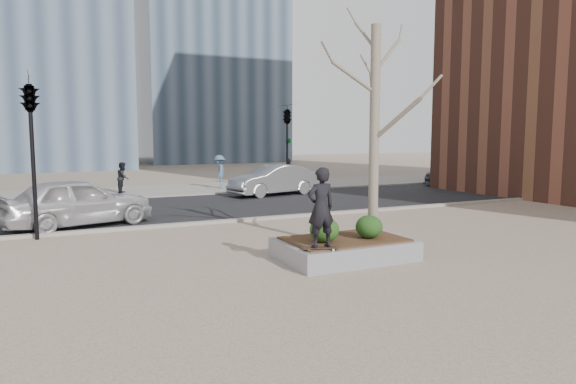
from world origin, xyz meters
name	(u,v)px	position (x,y,z in m)	size (l,w,h in m)	color
ground	(306,263)	(0.00, 0.00, 0.00)	(120.00, 120.00, 0.00)	gray
street	(190,207)	(0.00, 10.00, 0.01)	(60.00, 8.00, 0.02)	black
far_sidewalk	(155,191)	(0.00, 17.00, 0.01)	(60.00, 6.00, 0.02)	gray
planter	(344,249)	(1.00, 0.00, 0.23)	(3.00, 2.00, 0.45)	gray
planter_mulch	(344,239)	(1.00, 0.00, 0.47)	(2.70, 1.70, 0.04)	#382314
sycamore_tree	(375,97)	(2.00, 0.30, 3.79)	(2.80, 2.80, 6.60)	gray
shrub_left	(324,230)	(0.35, -0.20, 0.77)	(0.67, 0.67, 0.57)	#123912
shrub_middle	(325,226)	(0.74, 0.46, 0.72)	(0.54, 0.54, 0.46)	#113613
shrub_right	(369,227)	(1.52, -0.24, 0.76)	(0.63, 0.63, 0.54)	#173912
skateboard	(321,249)	(-0.06, -0.75, 0.49)	(0.78, 0.20, 0.07)	black
skateboarder	(321,208)	(-0.06, -0.75, 1.37)	(0.62, 0.40, 1.69)	black
police_car	(78,202)	(-4.32, 7.23, 0.79)	(1.83, 4.55, 1.55)	silver
car_silver	(273,180)	(4.74, 12.46, 0.75)	(1.54, 4.42, 1.46)	gray
car_third	(461,173)	(16.74, 12.47, 0.74)	(2.01, 4.95, 1.44)	#4F525A
pedestrian_a	(123,178)	(-1.66, 16.57, 0.79)	(0.75, 0.58, 1.54)	black
pedestrian_b	(219,172)	(3.39, 16.63, 0.93)	(1.17, 0.67, 1.81)	#46607E
pedestrian_c	(289,173)	(6.87, 15.18, 0.84)	(0.95, 0.40, 1.62)	black
traffic_light_near	(33,158)	(-5.50, 5.60, 2.25)	(0.60, 2.48, 4.50)	black
traffic_light_far	(287,147)	(6.50, 14.60, 2.25)	(0.60, 2.48, 4.50)	black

